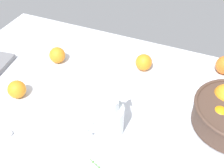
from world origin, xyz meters
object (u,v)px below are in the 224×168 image
at_px(loose_orange_4, 17,89).
at_px(loose_orange_3, 57,55).
at_px(juice_pitcher, 108,119).
at_px(loose_orange_1, 144,62).

bearing_deg(loose_orange_4, loose_orange_3, 83.50).
height_order(juice_pitcher, loose_orange_3, juice_pitcher).
distance_m(loose_orange_1, loose_orange_3, 0.36).
relative_size(juice_pitcher, loose_orange_4, 2.33).
bearing_deg(loose_orange_3, loose_orange_4, -96.50).
distance_m(loose_orange_3, loose_orange_4, 0.24).
xyz_separation_m(loose_orange_3, loose_orange_4, (-0.03, -0.23, -0.00)).
height_order(juice_pitcher, loose_orange_1, juice_pitcher).
xyz_separation_m(juice_pitcher, loose_orange_4, (-0.37, 0.02, -0.02)).
height_order(loose_orange_1, loose_orange_3, same).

